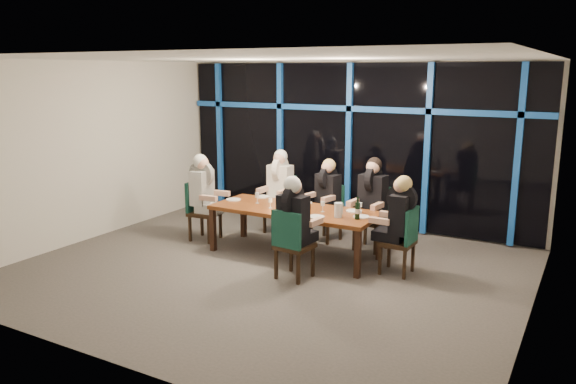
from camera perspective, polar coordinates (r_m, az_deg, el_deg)
name	(u,v)px	position (r m, az deg, el deg)	size (l,w,h in m)	color
room	(267,131)	(7.75, -2.18, 6.23)	(7.04, 7.00, 3.02)	#59534F
window_wall	(350,142)	(10.40, 6.36, 5.09)	(6.86, 0.43, 2.94)	black
dining_table	(294,213)	(8.67, 0.64, -2.13)	(2.60, 1.00, 0.75)	brown
chair_far_left	(282,200)	(10.02, -0.65, -0.84)	(0.47, 0.47, 1.01)	black
chair_far_mid	(329,209)	(9.55, 4.21, -1.73)	(0.53, 0.53, 0.95)	black
chair_far_right	(374,214)	(9.15, 8.69, -2.23)	(0.52, 0.52, 1.02)	black
chair_end_left	(200,207)	(9.65, -8.90, -1.54)	(0.51, 0.51, 1.00)	black
chair_end_right	(403,237)	(8.06, 11.64, -4.54)	(0.46, 0.46, 0.97)	black
chair_near_mid	(291,241)	(7.69, 0.31, -5.02)	(0.50, 0.50, 0.99)	black
diner_far_left	(279,179)	(9.87, -0.91, 1.32)	(0.50, 0.63, 0.98)	silver
diner_far_mid	(327,188)	(9.41, 3.94, 0.42)	(0.53, 0.64, 0.93)	black
diner_far_right	(372,190)	(8.98, 8.52, 0.15)	(0.54, 0.66, 1.00)	black
diner_end_left	(204,185)	(9.51, -8.55, 0.74)	(0.65, 0.52, 0.98)	black
diner_end_right	(399,210)	(7.99, 11.20, -1.82)	(0.61, 0.49, 0.95)	black
diner_near_mid	(295,212)	(7.65, 0.67, -2.05)	(0.52, 0.64, 0.97)	black
plate_far_left	(262,197)	(9.44, -2.66, -0.48)	(0.24, 0.24, 0.01)	white
plate_far_mid	(305,203)	(9.01, 1.71, -1.08)	(0.24, 0.24, 0.01)	white
plate_far_right	(354,211)	(8.54, 6.74, -1.92)	(0.24, 0.24, 0.01)	white
plate_end_left	(233,199)	(9.27, -5.56, -0.76)	(0.24, 0.24, 0.01)	white
plate_end_right	(361,217)	(8.23, 7.45, -2.50)	(0.24, 0.24, 0.01)	white
plate_near_mid	(316,217)	(8.16, 2.89, -2.53)	(0.24, 0.24, 0.01)	white
wine_bottle	(357,211)	(8.08, 7.07, -1.89)	(0.08, 0.08, 0.33)	black
water_pitcher	(338,210)	(8.16, 5.14, -1.84)	(0.13, 0.12, 0.21)	silver
tea_light	(278,210)	(8.51, -1.00, -1.82)	(0.05, 0.05, 0.03)	#F9A94A
wine_glass_a	(270,201)	(8.66, -1.81, -0.91)	(0.06, 0.06, 0.16)	silver
wine_glass_b	(303,199)	(8.68, 1.54, -0.70)	(0.07, 0.07, 0.19)	silver
wine_glass_c	(323,204)	(8.46, 3.55, -1.26)	(0.06, 0.06, 0.16)	silver
wine_glass_d	(257,196)	(8.99, -3.14, -0.36)	(0.07, 0.07, 0.17)	silver
wine_glass_e	(360,205)	(8.44, 7.34, -1.37)	(0.06, 0.06, 0.16)	silver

